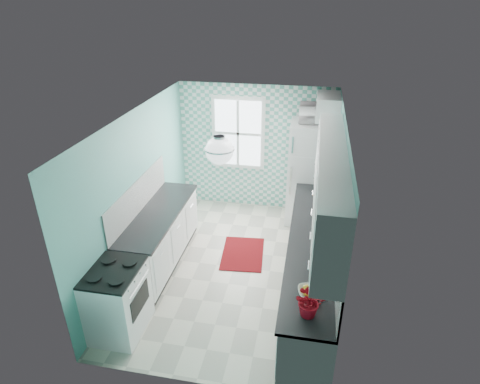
% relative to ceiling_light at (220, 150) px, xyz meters
% --- Properties ---
extents(floor, '(3.00, 4.40, 0.02)m').
position_rel_ceiling_light_xyz_m(floor, '(0.00, 0.80, -2.33)').
color(floor, beige).
rests_on(floor, ground).
extents(ceiling, '(3.00, 4.40, 0.02)m').
position_rel_ceiling_light_xyz_m(ceiling, '(0.00, 0.80, 0.19)').
color(ceiling, white).
rests_on(ceiling, wall_back).
extents(wall_back, '(3.00, 0.02, 2.50)m').
position_rel_ceiling_light_xyz_m(wall_back, '(0.00, 3.01, -1.07)').
color(wall_back, '#5CAEA2').
rests_on(wall_back, floor).
extents(wall_front, '(3.00, 0.02, 2.50)m').
position_rel_ceiling_light_xyz_m(wall_front, '(0.00, -1.41, -1.07)').
color(wall_front, '#5CAEA2').
rests_on(wall_front, floor).
extents(wall_left, '(0.02, 4.40, 2.50)m').
position_rel_ceiling_light_xyz_m(wall_left, '(-1.51, 0.80, -1.07)').
color(wall_left, '#5CAEA2').
rests_on(wall_left, floor).
extents(wall_right, '(0.02, 4.40, 2.50)m').
position_rel_ceiling_light_xyz_m(wall_right, '(1.51, 0.80, -1.07)').
color(wall_right, '#5CAEA2').
rests_on(wall_right, floor).
extents(accent_wall, '(3.00, 0.01, 2.50)m').
position_rel_ceiling_light_xyz_m(accent_wall, '(0.00, 2.99, -1.07)').
color(accent_wall, '#58AC99').
rests_on(accent_wall, wall_back).
extents(window, '(1.04, 0.05, 1.44)m').
position_rel_ceiling_light_xyz_m(window, '(-0.35, 2.96, -0.77)').
color(window, white).
rests_on(window, wall_back).
extents(backsplash_right, '(0.02, 3.60, 0.51)m').
position_rel_ceiling_light_xyz_m(backsplash_right, '(1.49, 0.40, -1.13)').
color(backsplash_right, white).
rests_on(backsplash_right, wall_right).
extents(backsplash_left, '(0.02, 2.15, 0.51)m').
position_rel_ceiling_light_xyz_m(backsplash_left, '(-1.49, 0.73, -1.13)').
color(backsplash_left, white).
rests_on(backsplash_left, wall_left).
extents(upper_cabinets_right, '(0.33, 3.20, 0.90)m').
position_rel_ceiling_light_xyz_m(upper_cabinets_right, '(1.33, 0.20, -0.42)').
color(upper_cabinets_right, white).
rests_on(upper_cabinets_right, wall_right).
extents(upper_cabinet_fridge, '(0.40, 0.74, 0.40)m').
position_rel_ceiling_light_xyz_m(upper_cabinet_fridge, '(1.30, 2.63, -0.07)').
color(upper_cabinet_fridge, white).
rests_on(upper_cabinet_fridge, wall_right).
extents(ceiling_light, '(0.34, 0.34, 0.35)m').
position_rel_ceiling_light_xyz_m(ceiling_light, '(0.00, 0.00, 0.00)').
color(ceiling_light, silver).
rests_on(ceiling_light, ceiling).
extents(base_cabinets_right, '(0.60, 3.60, 0.90)m').
position_rel_ceiling_light_xyz_m(base_cabinets_right, '(1.20, 0.40, -1.87)').
color(base_cabinets_right, white).
rests_on(base_cabinets_right, floor).
extents(countertop_right, '(0.63, 3.60, 0.04)m').
position_rel_ceiling_light_xyz_m(countertop_right, '(1.19, 0.40, -1.40)').
color(countertop_right, black).
rests_on(countertop_right, base_cabinets_right).
extents(base_cabinets_left, '(0.60, 2.15, 0.90)m').
position_rel_ceiling_light_xyz_m(base_cabinets_left, '(-1.20, 0.73, -1.87)').
color(base_cabinets_left, white).
rests_on(base_cabinets_left, floor).
extents(countertop_left, '(0.63, 2.15, 0.04)m').
position_rel_ceiling_light_xyz_m(countertop_left, '(-1.19, 0.73, -1.40)').
color(countertop_left, black).
rests_on(countertop_left, base_cabinets_left).
extents(fridge, '(0.85, 0.84, 1.95)m').
position_rel_ceiling_light_xyz_m(fridge, '(1.11, 2.62, -1.35)').
color(fridge, silver).
rests_on(fridge, floor).
extents(stove, '(0.62, 0.77, 0.93)m').
position_rel_ceiling_light_xyz_m(stove, '(-1.20, -0.78, -1.83)').
color(stove, white).
rests_on(stove, floor).
extents(sink, '(0.43, 0.36, 0.53)m').
position_rel_ceiling_light_xyz_m(sink, '(1.20, 1.26, -1.39)').
color(sink, silver).
rests_on(sink, countertop_right).
extents(rug, '(0.78, 1.04, 0.02)m').
position_rel_ceiling_light_xyz_m(rug, '(0.07, 1.18, -2.32)').
color(rug, '#610615').
rests_on(rug, floor).
extents(dish_towel, '(0.07, 0.20, 0.31)m').
position_rel_ceiling_light_xyz_m(dish_towel, '(0.89, 1.25, -1.84)').
color(dish_towel, '#4BABA2').
rests_on(dish_towel, base_cabinets_right).
extents(fruit_bowl, '(0.32, 0.32, 0.07)m').
position_rel_ceiling_light_xyz_m(fruit_bowl, '(1.20, -0.75, -1.35)').
color(fruit_bowl, white).
rests_on(fruit_bowl, countertop_right).
extents(potted_plant, '(0.39, 0.36, 0.37)m').
position_rel_ceiling_light_xyz_m(potted_plant, '(1.20, -1.07, -1.20)').
color(potted_plant, red).
rests_on(potted_plant, countertop_right).
extents(soap_bottle, '(0.11, 0.11, 0.21)m').
position_rel_ceiling_light_xyz_m(soap_bottle, '(1.25, 1.60, -1.28)').
color(soap_bottle, '#8BA5B0').
rests_on(soap_bottle, countertop_right).
extents(microwave, '(0.59, 0.40, 0.33)m').
position_rel_ceiling_light_xyz_m(microwave, '(1.11, 2.62, -0.21)').
color(microwave, silver).
rests_on(microwave, fridge).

